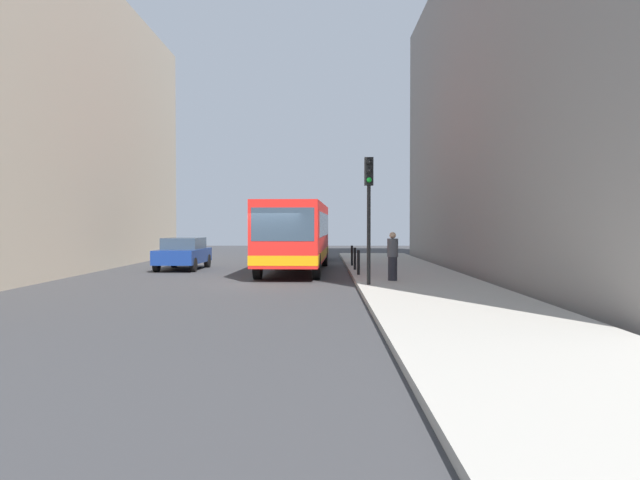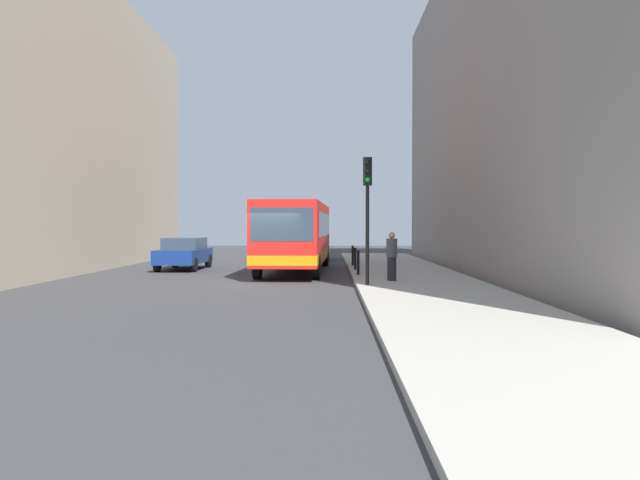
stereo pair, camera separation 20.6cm
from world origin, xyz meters
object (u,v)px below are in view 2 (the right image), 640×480
object	(u,v)px
traffic_light	(367,196)
bollard_near	(358,262)
car_beside_bus	(184,253)
bollard_far	(353,256)
bollard_mid	(355,259)
car_behind_bus	(312,247)
bus	(296,233)
pedestrian_near_signal	(392,256)

from	to	relation	value
traffic_light	bollard_near	distance (m)	4.71
car_beside_bus	bollard_near	bearing A→B (deg)	149.31
traffic_light	bollard_far	distance (m)	9.88
car_beside_bus	bollard_mid	xyz separation A→B (m)	(7.89, -2.14, -0.16)
car_beside_bus	car_behind_bus	distance (m)	10.12
bus	traffic_light	bearing A→B (deg)	111.60
bus	pedestrian_near_signal	distance (m)	7.17
car_behind_bus	bollard_near	world-z (taller)	car_behind_bus
bus	bollard_mid	bearing A→B (deg)	163.90
bollard_far	pedestrian_near_signal	size ratio (longest dim) A/B	0.56
car_behind_bus	bollard_mid	xyz separation A→B (m)	(2.14, -10.47, -0.16)
bollard_near	bollard_far	size ratio (longest dim) A/B	1.00
traffic_light	bollard_far	bearing A→B (deg)	90.60
bollard_far	traffic_light	bearing A→B (deg)	-89.40
car_beside_bus	bollard_mid	bearing A→B (deg)	166.01
car_beside_bus	traffic_light	size ratio (longest dim) A/B	1.08
pedestrian_near_signal	bus	bearing A→B (deg)	-67.05
car_behind_bus	pedestrian_near_signal	xyz separation A→B (m)	(3.18, -15.75, 0.20)
bus	car_beside_bus	xyz separation A→B (m)	(-5.30, 1.28, -0.94)
bollard_near	bollard_mid	distance (m)	2.76
car_beside_bus	pedestrian_near_signal	distance (m)	11.61
car_behind_bus	traffic_light	xyz separation A→B (m)	(2.24, -17.30, 2.22)
car_behind_bus	bollard_far	bearing A→B (deg)	102.06
car_beside_bus	bollard_far	distance (m)	7.91
bollard_near	bus	bearing A→B (deg)	125.44
car_beside_bus	car_behind_bus	xyz separation A→B (m)	(5.75, 8.33, 0.00)
bollard_mid	traffic_light	bearing A→B (deg)	-89.16
bollard_far	bus	bearing A→B (deg)	-143.60
bus	traffic_light	world-z (taller)	traffic_light
bollard_near	bollard_mid	world-z (taller)	same
bollard_near	pedestrian_near_signal	distance (m)	2.75
car_behind_bus	traffic_light	distance (m)	17.58
pedestrian_near_signal	bollard_mid	bearing A→B (deg)	-86.41
car_behind_bus	pedestrian_near_signal	size ratio (longest dim) A/B	2.68
bus	bollard_mid	xyz separation A→B (m)	(2.58, -0.86, -1.10)
bus	bollard_near	size ratio (longest dim) A/B	11.70
car_beside_bus	car_behind_bus	size ratio (longest dim) A/B	0.99
bollard_far	bollard_near	bearing A→B (deg)	-90.00
bus	bollard_near	xyz separation A→B (m)	(2.58, -3.63, -1.10)
pedestrian_near_signal	car_beside_bus	bearing A→B (deg)	-47.31
bus	car_beside_bus	bearing A→B (deg)	-11.15
traffic_light	bollard_near	bearing A→B (deg)	91.41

